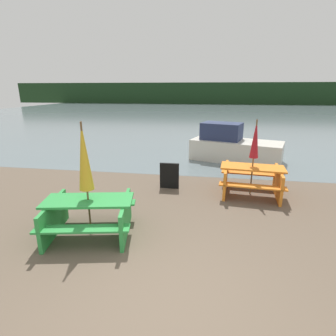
{
  "coord_description": "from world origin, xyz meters",
  "views": [
    {
      "loc": [
        0.45,
        -2.71,
        2.78
      ],
      "look_at": [
        -0.54,
        3.62,
        0.85
      ],
      "focal_mm": 28.0,
      "sensor_mm": 36.0,
      "label": 1
    }
  ],
  "objects_px": {
    "picnic_table_orange": "(251,178)",
    "umbrella_crimson": "(255,140)",
    "umbrella_gold": "(84,157)",
    "boat": "(233,147)",
    "picnic_table_green": "(89,213)",
    "signboard": "(169,176)"
  },
  "relations": [
    {
      "from": "boat",
      "to": "picnic_table_orange",
      "type": "bearing_deg",
      "value": -68.77
    },
    {
      "from": "boat",
      "to": "picnic_table_green",
      "type": "bearing_deg",
      "value": -99.53
    },
    {
      "from": "picnic_table_orange",
      "to": "umbrella_crimson",
      "type": "bearing_deg",
      "value": 180.0
    },
    {
      "from": "picnic_table_green",
      "to": "boat",
      "type": "relative_size",
      "value": 0.51
    },
    {
      "from": "picnic_table_orange",
      "to": "boat",
      "type": "relative_size",
      "value": 0.47
    },
    {
      "from": "umbrella_crimson",
      "to": "umbrella_gold",
      "type": "height_order",
      "value": "umbrella_gold"
    },
    {
      "from": "umbrella_gold",
      "to": "boat",
      "type": "distance_m",
      "value": 7.11
    },
    {
      "from": "picnic_table_green",
      "to": "boat",
      "type": "bearing_deg",
      "value": 62.62
    },
    {
      "from": "umbrella_gold",
      "to": "signboard",
      "type": "height_order",
      "value": "umbrella_gold"
    },
    {
      "from": "picnic_table_green",
      "to": "umbrella_gold",
      "type": "distance_m",
      "value": 1.14
    },
    {
      "from": "picnic_table_orange",
      "to": "umbrella_gold",
      "type": "xyz_separation_m",
      "value": [
        -3.45,
        -2.63,
        1.11
      ]
    },
    {
      "from": "umbrella_crimson",
      "to": "umbrella_gold",
      "type": "xyz_separation_m",
      "value": [
        -3.45,
        -2.63,
        0.06
      ]
    },
    {
      "from": "picnic_table_green",
      "to": "umbrella_gold",
      "type": "relative_size",
      "value": 0.86
    },
    {
      "from": "picnic_table_orange",
      "to": "umbrella_crimson",
      "type": "xyz_separation_m",
      "value": [
        -0.0,
        0.0,
        1.05
      ]
    },
    {
      "from": "picnic_table_green",
      "to": "umbrella_crimson",
      "type": "relative_size",
      "value": 0.94
    },
    {
      "from": "picnic_table_green",
      "to": "signboard",
      "type": "xyz_separation_m",
      "value": [
        1.17,
        2.75,
        -0.07
      ]
    },
    {
      "from": "umbrella_crimson",
      "to": "signboard",
      "type": "xyz_separation_m",
      "value": [
        -2.28,
        0.12,
        -1.14
      ]
    },
    {
      "from": "picnic_table_orange",
      "to": "umbrella_crimson",
      "type": "distance_m",
      "value": 1.05
    },
    {
      "from": "boat",
      "to": "signboard",
      "type": "distance_m",
      "value": 4.07
    },
    {
      "from": "picnic_table_green",
      "to": "signboard",
      "type": "relative_size",
      "value": 2.56
    },
    {
      "from": "umbrella_crimson",
      "to": "picnic_table_green",
      "type": "bearing_deg",
      "value": -142.7
    },
    {
      "from": "umbrella_crimson",
      "to": "boat",
      "type": "bearing_deg",
      "value": 93.38
    }
  ]
}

